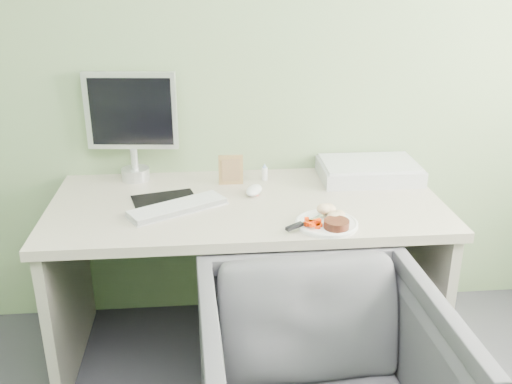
{
  "coord_description": "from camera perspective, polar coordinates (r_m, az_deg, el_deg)",
  "views": [
    {
      "loc": [
        -0.15,
        -0.52,
        1.64
      ],
      "look_at": [
        0.03,
        1.5,
        0.82
      ],
      "focal_mm": 40.0,
      "sensor_mm": 36.0,
      "label": 1
    }
  ],
  "objects": [
    {
      "name": "wall_back",
      "position": [
        2.55,
        -1.69,
        15.44
      ],
      "size": [
        3.5,
        0.0,
        3.5
      ],
      "primitive_type": "plane",
      "rotation": [
        1.57,
        0.0,
        0.0
      ],
      "color": "gray",
      "rests_on": "floor"
    },
    {
      "name": "desk",
      "position": [
        2.41,
        -0.92,
        -4.9
      ],
      "size": [
        1.6,
        0.75,
        0.73
      ],
      "color": "#BCAE9D",
      "rests_on": "floor"
    },
    {
      "name": "plate",
      "position": [
        2.14,
        7.06,
        -3.16
      ],
      "size": [
        0.23,
        0.23,
        0.01
      ],
      "primitive_type": "cylinder",
      "color": "white",
      "rests_on": "desk"
    },
    {
      "name": "steak",
      "position": [
        2.09,
        8.05,
        -3.19
      ],
      "size": [
        0.1,
        0.1,
        0.03
      ],
      "primitive_type": "cylinder",
      "rotation": [
        0.0,
        0.0,
        -0.13
      ],
      "color": "black",
      "rests_on": "plate"
    },
    {
      "name": "potato_pile",
      "position": [
        2.16,
        7.82,
        -1.91
      ],
      "size": [
        0.12,
        0.09,
        0.06
      ],
      "primitive_type": "ellipsoid",
      "rotation": [
        0.0,
        0.0,
        0.08
      ],
      "color": "tan",
      "rests_on": "plate"
    },
    {
      "name": "carrot_heap",
      "position": [
        2.09,
        5.88,
        -2.97
      ],
      "size": [
        0.07,
        0.06,
        0.04
      ],
      "primitive_type": "cube",
      "rotation": [
        0.0,
        0.0,
        -0.22
      ],
      "color": "#EB3004",
      "rests_on": "plate"
    },
    {
      "name": "steak_knife",
      "position": [
        2.08,
        4.48,
        -3.22
      ],
      "size": [
        0.17,
        0.13,
        0.01
      ],
      "rotation": [
        0.0,
        0.0,
        0.63
      ],
      "color": "silver",
      "rests_on": "plate"
    },
    {
      "name": "mousepad",
      "position": [
        2.35,
        -8.99,
        -0.99
      ],
      "size": [
        0.3,
        0.28,
        0.0
      ],
      "primitive_type": "cube",
      "rotation": [
        0.0,
        0.0,
        0.25
      ],
      "color": "black",
      "rests_on": "desk"
    },
    {
      "name": "keyboard",
      "position": [
        2.27,
        -7.84,
        -1.47
      ],
      "size": [
        0.4,
        0.29,
        0.02
      ],
      "primitive_type": "cube",
      "rotation": [
        0.0,
        0.0,
        0.52
      ],
      "color": "white",
      "rests_on": "desk"
    },
    {
      "name": "computer_mouse",
      "position": [
        2.4,
        -0.2,
        0.17
      ],
      "size": [
        0.1,
        0.13,
        0.04
      ],
      "primitive_type": "ellipsoid",
      "rotation": [
        0.0,
        0.0,
        -0.42
      ],
      "color": "white",
      "rests_on": "desk"
    },
    {
      "name": "photo_frame",
      "position": [
        2.5,
        -2.54,
        2.23
      ],
      "size": [
        0.11,
        0.01,
        0.13
      ],
      "primitive_type": "cube",
      "rotation": [
        0.0,
        0.0,
        0.01
      ],
      "color": "olive",
      "rests_on": "desk"
    },
    {
      "name": "eyedrop_bottle",
      "position": [
        2.55,
        0.87,
        1.96
      ],
      "size": [
        0.03,
        0.03,
        0.08
      ],
      "color": "white",
      "rests_on": "desk"
    },
    {
      "name": "scanner",
      "position": [
        2.62,
        11.21,
        2.05
      ],
      "size": [
        0.44,
        0.3,
        0.07
      ],
      "primitive_type": "cube",
      "rotation": [
        0.0,
        0.0,
        -0.01
      ],
      "color": "silver",
      "rests_on": "desk"
    },
    {
      "name": "monitor",
      "position": [
        2.56,
        -12.34,
        7.03
      ],
      "size": [
        0.4,
        0.12,
        0.48
      ],
      "rotation": [
        0.0,
        0.0,
        -0.11
      ],
      "color": "silver",
      "rests_on": "desk"
    }
  ]
}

